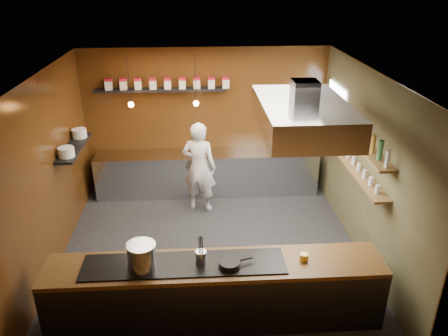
{
  "coord_description": "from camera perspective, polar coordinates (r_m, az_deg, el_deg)",
  "views": [
    {
      "loc": [
        -0.18,
        -6.2,
        4.37
      ],
      "look_at": [
        0.24,
        0.4,
        1.36
      ],
      "focal_mm": 35.0,
      "sensor_mm": 36.0,
      "label": 1
    }
  ],
  "objects": [
    {
      "name": "stockpot_large",
      "position": [
        5.63,
        -10.65,
        -11.29
      ],
      "size": [
        0.43,
        0.43,
        0.35
      ],
      "primitive_type": "cylinder",
      "rotation": [
        0.0,
        0.0,
        0.2
      ],
      "color": "#BABCC1",
      "rests_on": "pass_counter"
    },
    {
      "name": "tin_shelf",
      "position": [
        8.86,
        -8.31,
        10.07
      ],
      "size": [
        2.6,
        0.26,
        0.04
      ],
      "primitive_type": "cube",
      "color": "black",
      "rests_on": "back_wall"
    },
    {
      "name": "bottles",
      "position": [
        7.34,
        16.72,
        5.1
      ],
      "size": [
        0.06,
        2.66,
        0.24
      ],
      "color": "silver",
      "rests_on": "bottle_shelf_upper"
    },
    {
      "name": "right_wall",
      "position": [
        7.34,
        18.12,
        0.18
      ],
      "size": [
        0.0,
        5.0,
        5.0
      ],
      "primitive_type": "plane",
      "rotation": [
        1.57,
        0.0,
        -1.57
      ],
      "color": "#454127",
      "rests_on": "ground"
    },
    {
      "name": "utensil_crock",
      "position": [
        5.68,
        -3.02,
        -11.57
      ],
      "size": [
        0.18,
        0.18,
        0.18
      ],
      "primitive_type": "cylinder",
      "rotation": [
        0.0,
        0.0,
        0.37
      ],
      "color": "silver",
      "rests_on": "pass_counter"
    },
    {
      "name": "plate_shelf",
      "position": [
        8.03,
        -19.01,
        2.54
      ],
      "size": [
        0.3,
        1.4,
        0.04
      ],
      "primitive_type": "cube",
      "color": "black",
      "rests_on": "left_wall"
    },
    {
      "name": "extractor_hood",
      "position": [
        6.27,
        10.27,
        6.78
      ],
      "size": [
        1.2,
        2.0,
        0.72
      ],
      "color": "#38383D",
      "rests_on": "ceiling"
    },
    {
      "name": "frying_pan",
      "position": [
        5.65,
        0.77,
        -12.42
      ],
      "size": [
        0.45,
        0.29,
        0.07
      ],
      "color": "black",
      "rests_on": "pass_counter"
    },
    {
      "name": "pass_counter",
      "position": [
        6.04,
        -1.15,
        -15.83
      ],
      "size": [
        4.4,
        0.72,
        0.94
      ],
      "color": "#38383D",
      "rests_on": "floor"
    },
    {
      "name": "chef",
      "position": [
        8.4,
        -3.27,
        0.09
      ],
      "size": [
        0.76,
        0.6,
        1.81
      ],
      "primitive_type": "imported",
      "rotation": [
        0.0,
        0.0,
        2.86
      ],
      "color": "white",
      "rests_on": "floor"
    },
    {
      "name": "prep_counter",
      "position": [
        9.24,
        -2.17,
        -0.61
      ],
      "size": [
        4.6,
        0.65,
        0.9
      ],
      "primitive_type": "cube",
      "color": "silver",
      "rests_on": "floor"
    },
    {
      "name": "storage_tins",
      "position": [
        8.81,
        -7.37,
        10.93
      ],
      "size": [
        2.43,
        0.13,
        0.22
      ],
      "color": "beige",
      "rests_on": "tin_shelf"
    },
    {
      "name": "floor",
      "position": [
        7.59,
        -1.64,
        -10.69
      ],
      "size": [
        5.0,
        5.0,
        0.0
      ],
      "primitive_type": "plane",
      "color": "black",
      "rests_on": "ground"
    },
    {
      "name": "ceiling",
      "position": [
        6.35,
        -1.97,
        12.02
      ],
      "size": [
        5.0,
        5.0,
        0.0
      ],
      "primitive_type": "plane",
      "rotation": [
        3.14,
        0.0,
        0.0
      ],
      "color": "silver",
      "rests_on": "back_wall"
    },
    {
      "name": "butter_jar",
      "position": [
        5.87,
        10.4,
        -11.38
      ],
      "size": [
        0.11,
        0.11,
        0.1
      ],
      "primitive_type": "cylinder",
      "rotation": [
        0.0,
        0.0,
        0.04
      ],
      "color": "gold",
      "rests_on": "pass_counter"
    },
    {
      "name": "plate_stacks",
      "position": [
        7.99,
        -19.11,
        3.21
      ],
      "size": [
        0.26,
        1.16,
        0.16
      ],
      "color": "white",
      "rests_on": "plate_shelf"
    },
    {
      "name": "bottle_shelf_lower",
      "position": [
        7.56,
        16.16,
        0.74
      ],
      "size": [
        0.26,
        2.8,
        0.04
      ],
      "primitive_type": "cube",
      "color": "brown",
      "rests_on": "right_wall"
    },
    {
      "name": "pendant_right",
      "position": [
        8.2,
        -3.68,
        8.76
      ],
      "size": [
        0.1,
        0.1,
        0.95
      ],
      "color": "black",
      "rests_on": "ceiling"
    },
    {
      "name": "wine_glasses",
      "position": [
        7.52,
        16.24,
        1.33
      ],
      "size": [
        0.07,
        2.37,
        0.13
      ],
      "color": "silver",
      "rests_on": "bottle_shelf_lower"
    },
    {
      "name": "bottle_shelf_upper",
      "position": [
        7.39,
        16.59,
        4.08
      ],
      "size": [
        0.26,
        2.8,
        0.04
      ],
      "primitive_type": "cube",
      "color": "brown",
      "rests_on": "right_wall"
    },
    {
      "name": "stockpot_small",
      "position": [
        5.74,
        -10.97,
        -10.9
      ],
      "size": [
        0.38,
        0.38,
        0.3
      ],
      "primitive_type": "cylinder",
      "rotation": [
        0.0,
        0.0,
        -0.22
      ],
      "color": "silver",
      "rests_on": "pass_counter"
    },
    {
      "name": "espresso_machine",
      "position": [
        9.28,
        9.97,
        3.34
      ],
      "size": [
        0.39,
        0.38,
        0.36
      ],
      "primitive_type": "cube",
      "rotation": [
        0.0,
        0.0,
        -0.12
      ],
      "color": "black",
      "rests_on": "prep_counter"
    },
    {
      "name": "window_pane",
      "position": [
        8.68,
        14.28,
        7.21
      ],
      "size": [
        0.0,
        1.0,
        1.0
      ],
      "primitive_type": "plane",
      "rotation": [
        1.57,
        0.0,
        -1.57
      ],
      "color": "white",
      "rests_on": "right_wall"
    },
    {
      "name": "back_wall",
      "position": [
        9.16,
        -2.34,
        6.22
      ],
      "size": [
        5.0,
        0.0,
        5.0
      ],
      "primitive_type": "plane",
      "rotation": [
        1.57,
        0.0,
        0.0
      ],
      "color": "#3D210B",
      "rests_on": "ground"
    },
    {
      "name": "pendant_left",
      "position": [
        8.29,
        -12.09,
        8.45
      ],
      "size": [
        0.1,
        0.1,
        0.95
      ],
      "color": "black",
      "rests_on": "ceiling"
    },
    {
      "name": "left_wall",
      "position": [
        7.21,
        -22.05,
        -0.86
      ],
      "size": [
        0.0,
        5.0,
        5.0
      ],
      "primitive_type": "plane",
      "rotation": [
        1.57,
        0.0,
        1.57
      ],
      "color": "#3D210B",
      "rests_on": "ground"
    }
  ]
}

